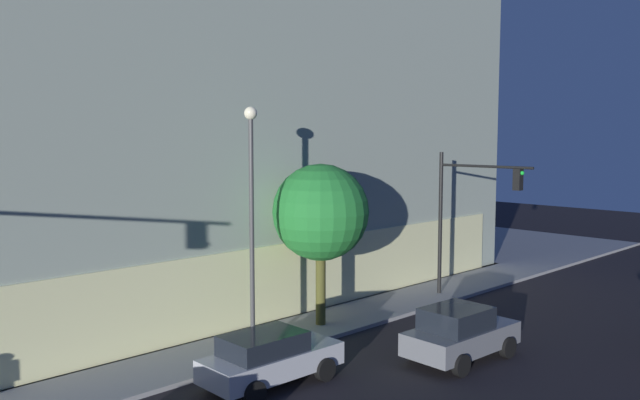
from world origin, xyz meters
The scene contains 6 objects.
modern_building centered at (11.42, 23.08, 9.84)m, with size 30.16×27.99×19.84m.
traffic_light_far_corner centered at (18.10, 5.94, 4.49)m, with size 0.32×4.67×6.58m.
street_lamp_sidewalk centered at (6.76, 7.01, 5.32)m, with size 0.44×0.44×8.28m.
sidewalk_tree centered at (10.56, 7.56, 4.52)m, with size 3.72×3.72×6.26m.
car_silver centered at (5.33, 4.41, 0.86)m, with size 4.42×2.07×1.63m.
car_grey centered at (11.30, 1.69, 0.92)m, with size 4.28×2.28×1.82m.
Camera 1 is at (-6.88, -10.24, 7.43)m, focal length 36.75 mm.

